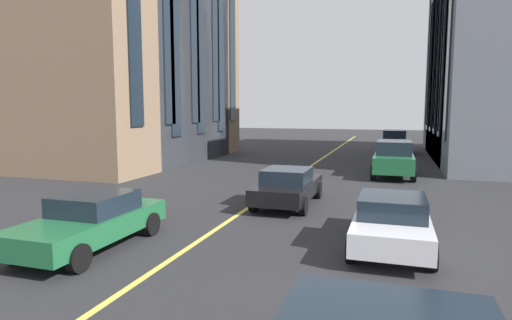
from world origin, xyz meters
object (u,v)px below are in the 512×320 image
object	(u,v)px
car_green_parked_a	(394,158)
car_white_far	(392,220)
car_green_mid	(91,220)
car_blue_near	(394,141)
car_black_oncoming	(288,186)

from	to	relation	value
car_green_parked_a	car_white_far	bearing A→B (deg)	-180.00
car_green_mid	car_blue_near	bearing A→B (deg)	-14.90
car_green_mid	car_white_far	size ratio (longest dim) A/B	1.00
car_white_far	car_green_parked_a	distance (m)	12.29
car_blue_near	car_black_oncoming	bearing A→B (deg)	170.05
car_green_mid	car_black_oncoming	bearing A→B (deg)	-29.47
car_black_oncoming	car_blue_near	xyz separation A→B (m)	(20.93, -3.67, 0.27)
car_green_mid	car_white_far	distance (m)	7.63
car_green_parked_a	car_blue_near	bearing A→B (deg)	0.00
car_white_far	car_black_oncoming	bearing A→B (deg)	42.64
car_white_far	car_green_parked_a	world-z (taller)	car_green_parked_a
car_green_parked_a	car_black_oncoming	distance (m)	9.08
car_green_mid	car_green_parked_a	world-z (taller)	car_green_parked_a
car_white_far	car_blue_near	distance (m)	24.92
car_green_mid	car_green_parked_a	size ratio (longest dim) A/B	0.94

